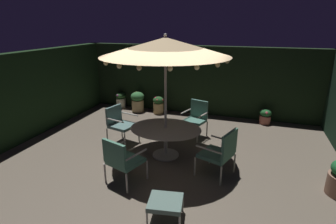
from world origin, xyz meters
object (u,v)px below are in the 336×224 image
(patio_chair_north, at_px, (196,117))
(patio_umbrella, at_px, (165,47))
(patio_chair_southeast, at_px, (221,151))
(patio_chair_east, at_px, (122,159))
(patio_chair_northeast, at_px, (120,122))
(potted_plant_back_center, at_px, (158,105))
(ottoman_footrest, at_px, (165,203))
(potted_plant_back_left, at_px, (138,101))
(patio_dining_table, at_px, (166,133))
(potted_plant_front_corner, at_px, (121,100))
(potted_plant_back_right, at_px, (265,116))

(patio_chair_north, bearing_deg, patio_umbrella, -107.57)
(patio_chair_north, height_order, patio_chair_southeast, patio_chair_southeast)
(patio_chair_east, distance_m, patio_chair_southeast, 1.97)
(patio_chair_northeast, xyz_separation_m, potted_plant_back_center, (0.14, 2.53, -0.26))
(patio_umbrella, relative_size, potted_plant_back_center, 4.67)
(patio_umbrella, relative_size, ottoman_footrest, 4.63)
(patio_chair_east, bearing_deg, potted_plant_back_left, 110.72)
(patio_dining_table, distance_m, patio_chair_northeast, 1.41)
(potted_plant_front_corner, xyz_separation_m, potted_plant_back_left, (0.78, -0.21, 0.07))
(patio_chair_north, height_order, potted_plant_front_corner, patio_chair_north)
(patio_chair_north, bearing_deg, patio_dining_table, -107.57)
(patio_dining_table, height_order, patio_chair_northeast, patio_chair_northeast)
(patio_chair_northeast, height_order, patio_chair_southeast, patio_chair_southeast)
(patio_umbrella, relative_size, potted_plant_back_left, 3.95)
(patio_chair_southeast, distance_m, potted_plant_front_corner, 5.42)
(potted_plant_back_center, bearing_deg, patio_umbrella, -66.61)
(potted_plant_front_corner, distance_m, potted_plant_back_left, 0.81)
(ottoman_footrest, xyz_separation_m, potted_plant_back_center, (-1.92, 4.88, 0.00))
(patio_umbrella, relative_size, patio_chair_east, 2.95)
(patio_dining_table, relative_size, potted_plant_back_center, 2.78)
(patio_umbrella, distance_m, patio_chair_north, 2.40)
(patio_dining_table, xyz_separation_m, patio_chair_north, (0.43, 1.34, -0.00))
(potted_plant_back_left, bearing_deg, patio_chair_southeast, -44.62)
(ottoman_footrest, xyz_separation_m, potted_plant_back_right, (1.59, 4.98, -0.06))
(patio_dining_table, bearing_deg, potted_plant_back_center, 113.39)
(patio_dining_table, height_order, potted_plant_front_corner, patio_dining_table)
(potted_plant_back_right, bearing_deg, potted_plant_front_corner, 179.04)
(patio_chair_northeast, height_order, ottoman_footrest, patio_chair_northeast)
(patio_chair_east, relative_size, potted_plant_back_left, 1.34)
(patio_chair_north, xyz_separation_m, ottoman_footrest, (0.26, -3.38, -0.26))
(patio_dining_table, xyz_separation_m, potted_plant_back_left, (-2.01, 2.82, -0.19))
(patio_chair_northeast, height_order, potted_plant_back_left, patio_chair_northeast)
(ottoman_footrest, bearing_deg, potted_plant_back_right, 72.25)
(patio_chair_northeast, distance_m, potted_plant_back_left, 2.58)
(patio_chair_southeast, bearing_deg, patio_umbrella, 160.15)
(potted_plant_front_corner, distance_m, potted_plant_back_center, 1.57)
(patio_chair_northeast, relative_size, potted_plant_back_center, 1.62)
(patio_chair_southeast, bearing_deg, patio_dining_table, 160.15)
(potted_plant_back_right, relative_size, potted_plant_back_center, 0.80)
(patio_chair_east, height_order, potted_plant_back_right, patio_chair_east)
(potted_plant_back_right, xyz_separation_m, potted_plant_back_center, (-3.51, -0.10, 0.06))
(patio_chair_north, height_order, potted_plant_back_center, patio_chair_north)
(patio_dining_table, bearing_deg, patio_umbrella, -60.37)
(patio_umbrella, xyz_separation_m, potted_plant_back_left, (-2.01, 2.82, -2.14))
(patio_dining_table, xyz_separation_m, potted_plant_back_right, (2.28, 2.94, -0.32))
(ottoman_footrest, xyz_separation_m, potted_plant_front_corner, (-3.47, 5.07, -0.01))
(patio_umbrella, xyz_separation_m, patio_chair_north, (0.43, 1.34, -1.95))
(ottoman_footrest, bearing_deg, patio_chair_southeast, 67.42)
(patio_umbrella, bearing_deg, patio_chair_east, -107.95)
(potted_plant_back_right, bearing_deg, patio_chair_southeast, -105.47)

